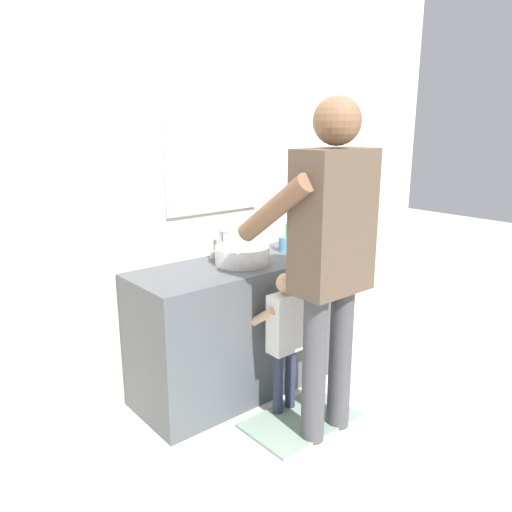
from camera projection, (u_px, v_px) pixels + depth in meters
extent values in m
plane|color=silver|center=(272.00, 404.00, 3.09)|extent=(14.00, 14.00, 0.00)
cube|color=beige|center=(209.00, 175.00, 3.20)|extent=(4.40, 0.08, 2.70)
cube|color=silver|center=(213.00, 159.00, 3.14)|extent=(0.70, 0.02, 0.66)
cube|color=#4C5156|center=(241.00, 326.00, 3.20)|extent=(1.39, 0.54, 0.84)
cylinder|color=silver|center=(242.00, 255.00, 3.07)|extent=(0.33, 0.33, 0.11)
cylinder|color=beige|center=(242.00, 254.00, 3.06)|extent=(0.27, 0.27, 0.09)
cylinder|color=#B7BABF|center=(221.00, 243.00, 3.22)|extent=(0.03, 0.03, 0.18)
cylinder|color=#B7BABF|center=(227.00, 232.00, 3.15)|extent=(0.02, 0.12, 0.02)
cylinder|color=#B7BABF|center=(213.00, 255.00, 3.19)|extent=(0.04, 0.04, 0.05)
cylinder|color=#B7BABF|center=(230.00, 251.00, 3.28)|extent=(0.04, 0.04, 0.05)
cylinder|color=#4C8EB2|center=(284.00, 244.00, 3.37)|extent=(0.07, 0.07, 0.09)
cylinder|color=green|center=(286.00, 237.00, 3.35)|extent=(0.03, 0.02, 0.17)
cube|color=white|center=(286.00, 223.00, 3.33)|extent=(0.01, 0.02, 0.02)
cube|color=gray|center=(300.00, 420.00, 2.90)|extent=(0.64, 0.40, 0.02)
cylinder|color=#2D334C|center=(278.00, 384.00, 2.92)|extent=(0.06, 0.06, 0.40)
cylinder|color=#2D334C|center=(290.00, 379.00, 2.99)|extent=(0.06, 0.06, 0.40)
cube|color=white|center=(285.00, 323.00, 2.86)|extent=(0.20, 0.11, 0.35)
sphere|color=#D8A884|center=(286.00, 283.00, 2.80)|extent=(0.11, 0.11, 0.11)
cylinder|color=#D8A884|center=(260.00, 318.00, 2.85)|extent=(0.05, 0.24, 0.19)
cylinder|color=#D8A884|center=(288.00, 309.00, 2.99)|extent=(0.05, 0.24, 0.19)
cylinder|color=#47474C|center=(314.00, 370.00, 2.64)|extent=(0.13, 0.13, 0.83)
cylinder|color=#47474C|center=(340.00, 358.00, 2.77)|extent=(0.13, 0.13, 0.83)
cube|color=brown|center=(333.00, 222.00, 2.51)|extent=(0.42, 0.24, 0.72)
sphere|color=brown|center=(337.00, 121.00, 2.38)|extent=(0.24, 0.24, 0.24)
cylinder|color=brown|center=(274.00, 210.00, 2.49)|extent=(0.10, 0.50, 0.39)
cylinder|color=brown|center=(335.00, 201.00, 2.78)|extent=(0.10, 0.50, 0.39)
cylinder|color=orange|center=(310.00, 229.00, 2.97)|extent=(0.01, 0.14, 0.03)
cube|color=white|center=(301.00, 225.00, 3.02)|extent=(0.01, 0.02, 0.02)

